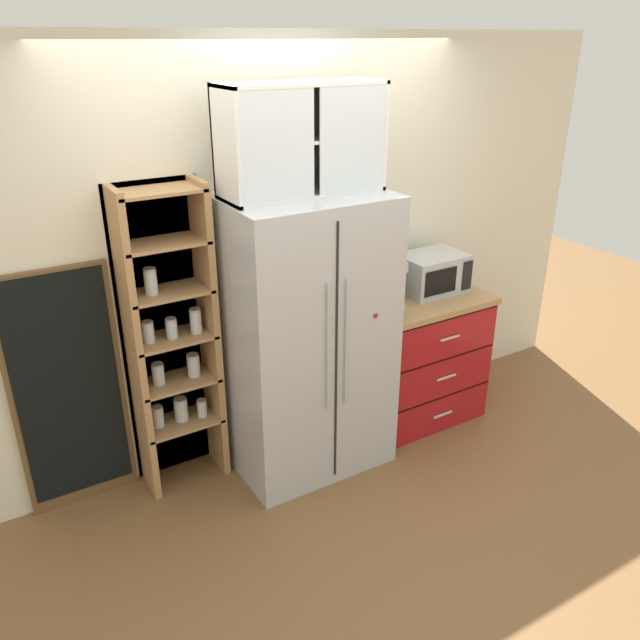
{
  "coord_description": "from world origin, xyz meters",
  "views": [
    {
      "loc": [
        -1.71,
        -2.98,
        2.52
      ],
      "look_at": [
        0.1,
        0.01,
        0.95
      ],
      "focal_mm": 35.72,
      "sensor_mm": 36.0,
      "label": 1
    }
  ],
  "objects": [
    {
      "name": "microwave",
      "position": [
        1.04,
        0.1,
        1.04
      ],
      "size": [
        0.44,
        0.33,
        0.26
      ],
      "color": "#B7BABF",
      "rests_on": "counter_cabinet"
    },
    {
      "name": "ground_plane",
      "position": [
        0.0,
        0.0,
        0.0
      ],
      "size": [
        10.76,
        10.76,
        0.0
      ],
      "primitive_type": "plane",
      "color": "brown"
    },
    {
      "name": "refrigerator",
      "position": [
        0.0,
        0.01,
        0.86
      ],
      "size": [
        0.93,
        0.7,
        1.72
      ],
      "color": "#B7BABF",
      "rests_on": "ground"
    },
    {
      "name": "mug_charcoal",
      "position": [
        0.93,
        0.12,
        0.96
      ],
      "size": [
        0.11,
        0.07,
        0.1
      ],
      "color": "#2D2D33",
      "rests_on": "counter_cabinet"
    },
    {
      "name": "wall_back_cream",
      "position": [
        0.0,
        0.4,
        1.27
      ],
      "size": [
        5.06,
        0.1,
        2.55
      ],
      "primitive_type": "cube",
      "color": "silver",
      "rests_on": "ground"
    },
    {
      "name": "coffee_maker",
      "position": [
        0.61,
        0.06,
        1.07
      ],
      "size": [
        0.17,
        0.2,
        0.31
      ],
      "color": "#B7B7BC",
      "rests_on": "counter_cabinet"
    },
    {
      "name": "chalkboard_menu",
      "position": [
        -1.33,
        0.33,
        0.72
      ],
      "size": [
        0.6,
        0.04,
        1.44
      ],
      "color": "brown",
      "rests_on": "ground"
    },
    {
      "name": "upper_cabinet",
      "position": [
        0.0,
        0.06,
        2.01
      ],
      "size": [
        0.9,
        0.32,
        0.58
      ],
      "color": "silver",
      "rests_on": "refrigerator"
    },
    {
      "name": "pantry_shelf_column",
      "position": [
        -0.75,
        0.28,
        0.93
      ],
      "size": [
        0.52,
        0.3,
        1.83
      ],
      "color": "brown",
      "rests_on": "ground"
    },
    {
      "name": "counter_cabinet",
      "position": [
        0.93,
        0.06,
        0.46
      ],
      "size": [
        0.87,
        0.62,
        0.91
      ],
      "color": "#A8161C",
      "rests_on": "ground"
    },
    {
      "name": "bottle_green",
      "position": [
        0.76,
        0.12,
        1.02
      ],
      "size": [
        0.06,
        0.06,
        0.24
      ],
      "color": "#285B33",
      "rests_on": "counter_cabinet"
    }
  ]
}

